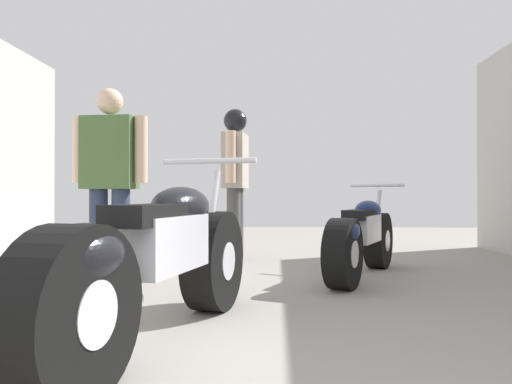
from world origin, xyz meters
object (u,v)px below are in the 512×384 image
(mechanic_in_blue, at_px, (110,173))
(mechanic_with_helmet, at_px, (235,169))
(motorcycle_black_naked, at_px, (362,238))
(motorcycle_maroon_cruiser, at_px, (159,263))

(mechanic_in_blue, height_order, mechanic_with_helmet, mechanic_with_helmet)
(mechanic_in_blue, xyz_separation_m, mechanic_with_helmet, (0.95, 1.63, 0.12))
(motorcycle_black_naked, height_order, mechanic_in_blue, mechanic_in_blue)
(motorcycle_black_naked, relative_size, mechanic_in_blue, 1.07)
(mechanic_in_blue, bearing_deg, mechanic_with_helmet, 59.74)
(mechanic_in_blue, bearing_deg, motorcycle_maroon_cruiser, -63.51)
(motorcycle_maroon_cruiser, bearing_deg, mechanic_in_blue, 116.49)
(motorcycle_black_naked, xyz_separation_m, mechanic_in_blue, (-2.22, -0.37, 0.59))
(motorcycle_black_naked, bearing_deg, motorcycle_maroon_cruiser, -123.68)
(mechanic_in_blue, relative_size, mechanic_with_helmet, 0.94)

